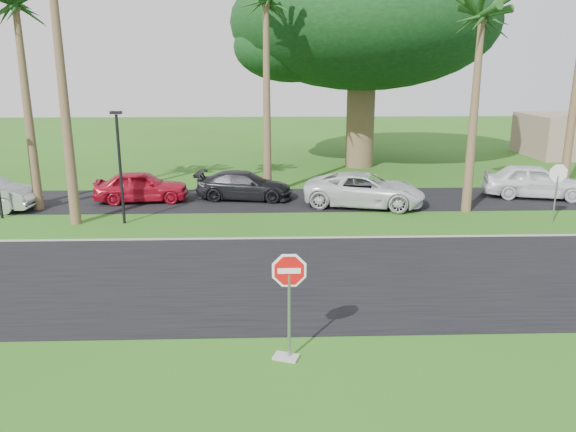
# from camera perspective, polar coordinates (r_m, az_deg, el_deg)

# --- Properties ---
(ground) EXTENTS (120.00, 120.00, 0.00)m
(ground) POSITION_cam_1_polar(r_m,az_deg,el_deg) (15.71, -2.13, -8.92)
(ground) COLOR #295415
(ground) RESTS_ON ground
(road) EXTENTS (120.00, 8.00, 0.02)m
(road) POSITION_cam_1_polar(r_m,az_deg,el_deg) (17.55, -2.12, -6.25)
(road) COLOR black
(road) RESTS_ON ground
(parking_strip) EXTENTS (120.00, 5.00, 0.02)m
(parking_strip) POSITION_cam_1_polar(r_m,az_deg,el_deg) (27.60, -2.08, 1.65)
(parking_strip) COLOR black
(parking_strip) RESTS_ON ground
(curb) EXTENTS (120.00, 0.12, 0.06)m
(curb) POSITION_cam_1_polar(r_m,az_deg,el_deg) (21.37, -2.10, -2.27)
(curb) COLOR gray
(curb) RESTS_ON ground
(stop_sign_near) EXTENTS (1.05, 0.07, 2.62)m
(stop_sign_near) POSITION_cam_1_polar(r_m,az_deg,el_deg) (12.26, 0.11, -6.98)
(stop_sign_near) COLOR gray
(stop_sign_near) RESTS_ON ground
(stop_sign_far) EXTENTS (1.05, 0.07, 2.62)m
(stop_sign_far) POSITION_cam_1_polar(r_m,az_deg,el_deg) (25.75, 25.69, 3.22)
(stop_sign_far) COLOR gray
(stop_sign_far) RESTS_ON ground
(palm_left_mid) EXTENTS (5.00, 5.00, 10.00)m
(palm_left_mid) POSITION_cam_1_polar(r_m,az_deg,el_deg) (27.59, -25.93, 18.37)
(palm_left_mid) COLOR brown
(palm_left_mid) RESTS_ON ground
(palm_center) EXTENTS (5.00, 5.00, 10.50)m
(palm_center) POSITION_cam_1_polar(r_m,az_deg,el_deg) (28.50, -2.26, 20.59)
(palm_center) COLOR brown
(palm_center) RESTS_ON ground
(palm_right_near) EXTENTS (5.00, 5.00, 9.50)m
(palm_right_near) POSITION_cam_1_polar(r_m,az_deg,el_deg) (26.01, 19.08, 18.23)
(palm_right_near) COLOR brown
(palm_right_near) RESTS_ON ground
(canopy_tree) EXTENTS (16.50, 16.50, 13.12)m
(canopy_tree) POSITION_cam_1_polar(r_m,az_deg,el_deg) (36.93, 7.68, 18.85)
(canopy_tree) COLOR brown
(canopy_tree) RESTS_ON ground
(streetlight_right) EXTENTS (0.45, 0.25, 4.64)m
(streetlight_right) POSITION_cam_1_polar(r_m,az_deg,el_deg) (23.95, -16.73, 5.42)
(streetlight_right) COLOR black
(streetlight_right) RESTS_ON ground
(car_red) EXTENTS (4.57, 2.18, 1.51)m
(car_red) POSITION_cam_1_polar(r_m,az_deg,el_deg) (27.98, -14.66, 2.91)
(car_red) COLOR #A60D21
(car_red) RESTS_ON ground
(car_dark) EXTENTS (4.93, 2.53, 1.37)m
(car_dark) POSITION_cam_1_polar(r_m,az_deg,el_deg) (27.68, -4.44, 3.08)
(car_dark) COLOR black
(car_dark) RESTS_ON ground
(car_minivan) EXTENTS (6.02, 3.80, 1.55)m
(car_minivan) POSITION_cam_1_polar(r_m,az_deg,el_deg) (26.44, 7.79, 2.62)
(car_minivan) COLOR silver
(car_minivan) RESTS_ON ground
(car_pickup) EXTENTS (5.20, 3.03, 1.66)m
(car_pickup) POSITION_cam_1_polar(r_m,az_deg,el_deg) (30.48, 23.75, 3.23)
(car_pickup) COLOR silver
(car_pickup) RESTS_ON ground
(utility_slab) EXTENTS (0.64, 0.52, 0.06)m
(utility_slab) POSITION_cam_1_polar(r_m,az_deg,el_deg) (13.01, -0.21, -14.13)
(utility_slab) COLOR #A1A099
(utility_slab) RESTS_ON ground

